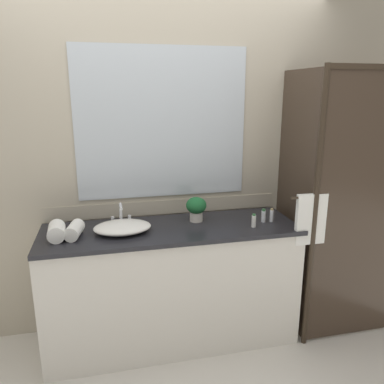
{
  "coord_description": "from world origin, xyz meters",
  "views": [
    {
      "loc": [
        -0.43,
        -2.48,
        1.83
      ],
      "look_at": [
        0.15,
        0.0,
        1.15
      ],
      "focal_mm": 35.48,
      "sensor_mm": 36.0,
      "label": 1
    }
  ],
  "objects_px": {
    "amenity_bottle_shampoo": "(264,216)",
    "rolled_towel_middle": "(74,230)",
    "potted_plant": "(196,207)",
    "amenity_bottle_lotion": "(254,221)",
    "sink_basin": "(122,227)",
    "amenity_bottle_conditioner": "(272,215)",
    "rolled_towel_near_edge": "(56,231)",
    "faucet": "(121,217)"
  },
  "relations": [
    {
      "from": "amenity_bottle_shampoo",
      "to": "rolled_towel_middle",
      "type": "bearing_deg",
      "value": 179.8
    },
    {
      "from": "potted_plant",
      "to": "rolled_towel_middle",
      "type": "xyz_separation_m",
      "value": [
        -0.85,
        -0.13,
        -0.06
      ]
    },
    {
      "from": "amenity_bottle_lotion",
      "to": "amenity_bottle_shampoo",
      "type": "distance_m",
      "value": 0.14
    },
    {
      "from": "potted_plant",
      "to": "amenity_bottle_shampoo",
      "type": "xyz_separation_m",
      "value": [
        0.47,
        -0.13,
        -0.06
      ]
    },
    {
      "from": "sink_basin",
      "to": "amenity_bottle_conditioner",
      "type": "relative_size",
      "value": 3.81
    },
    {
      "from": "amenity_bottle_shampoo",
      "to": "sink_basin",
      "type": "bearing_deg",
      "value": 178.41
    },
    {
      "from": "amenity_bottle_conditioner",
      "to": "rolled_towel_middle",
      "type": "relative_size",
      "value": 0.53
    },
    {
      "from": "rolled_towel_near_edge",
      "to": "sink_basin",
      "type": "bearing_deg",
      "value": 4.75
    },
    {
      "from": "sink_basin",
      "to": "rolled_towel_middle",
      "type": "distance_m",
      "value": 0.31
    },
    {
      "from": "potted_plant",
      "to": "amenity_bottle_shampoo",
      "type": "bearing_deg",
      "value": -15.88
    },
    {
      "from": "sink_basin",
      "to": "faucet",
      "type": "xyz_separation_m",
      "value": [
        -0.0,
        0.16,
        0.02
      ]
    },
    {
      "from": "potted_plant",
      "to": "amenity_bottle_lotion",
      "type": "distance_m",
      "value": 0.43
    },
    {
      "from": "amenity_bottle_shampoo",
      "to": "rolled_towel_middle",
      "type": "xyz_separation_m",
      "value": [
        -1.33,
        0.0,
        0.0
      ]
    },
    {
      "from": "amenity_bottle_conditioner",
      "to": "potted_plant",
      "type": "bearing_deg",
      "value": 165.29
    },
    {
      "from": "amenity_bottle_conditioner",
      "to": "rolled_towel_near_edge",
      "type": "height_order",
      "value": "rolled_towel_near_edge"
    },
    {
      "from": "faucet",
      "to": "amenity_bottle_conditioner",
      "type": "xyz_separation_m",
      "value": [
        1.08,
        -0.19,
        -0.01
      ]
    },
    {
      "from": "rolled_towel_near_edge",
      "to": "amenity_bottle_conditioner",
      "type": "bearing_deg",
      "value": 0.04
    },
    {
      "from": "rolled_towel_near_edge",
      "to": "rolled_towel_middle",
      "type": "relative_size",
      "value": 0.94
    },
    {
      "from": "amenity_bottle_shampoo",
      "to": "rolled_towel_near_edge",
      "type": "xyz_separation_m",
      "value": [
        -1.44,
        -0.01,
        0.01
      ]
    },
    {
      "from": "potted_plant",
      "to": "faucet",
      "type": "bearing_deg",
      "value": 174.29
    },
    {
      "from": "amenity_bottle_lotion",
      "to": "amenity_bottle_shampoo",
      "type": "bearing_deg",
      "value": 37.18
    },
    {
      "from": "sink_basin",
      "to": "rolled_towel_middle",
      "type": "bearing_deg",
      "value": -175.66
    },
    {
      "from": "sink_basin",
      "to": "potted_plant",
      "type": "relative_size",
      "value": 2.13
    },
    {
      "from": "faucet",
      "to": "rolled_towel_near_edge",
      "type": "relative_size",
      "value": 0.93
    },
    {
      "from": "amenity_bottle_lotion",
      "to": "rolled_towel_near_edge",
      "type": "height_order",
      "value": "rolled_towel_near_edge"
    },
    {
      "from": "faucet",
      "to": "potted_plant",
      "type": "distance_m",
      "value": 0.55
    },
    {
      "from": "faucet",
      "to": "amenity_bottle_shampoo",
      "type": "bearing_deg",
      "value": -10.53
    },
    {
      "from": "sink_basin",
      "to": "rolled_towel_middle",
      "type": "relative_size",
      "value": 2.0
    },
    {
      "from": "amenity_bottle_shampoo",
      "to": "rolled_towel_middle",
      "type": "distance_m",
      "value": 1.33
    },
    {
      "from": "potted_plant",
      "to": "rolled_towel_near_edge",
      "type": "xyz_separation_m",
      "value": [
        -0.96,
        -0.14,
        -0.05
      ]
    },
    {
      "from": "amenity_bottle_lotion",
      "to": "amenity_bottle_conditioner",
      "type": "distance_m",
      "value": 0.19
    },
    {
      "from": "sink_basin",
      "to": "amenity_bottle_shampoo",
      "type": "height_order",
      "value": "amenity_bottle_shampoo"
    },
    {
      "from": "faucet",
      "to": "amenity_bottle_conditioner",
      "type": "height_order",
      "value": "faucet"
    },
    {
      "from": "faucet",
      "to": "amenity_bottle_shampoo",
      "type": "distance_m",
      "value": 1.03
    },
    {
      "from": "sink_basin",
      "to": "rolled_towel_middle",
      "type": "height_order",
      "value": "rolled_towel_middle"
    },
    {
      "from": "sink_basin",
      "to": "faucet",
      "type": "bearing_deg",
      "value": 90.0
    },
    {
      "from": "potted_plant",
      "to": "amenity_bottle_conditioner",
      "type": "height_order",
      "value": "potted_plant"
    },
    {
      "from": "amenity_bottle_conditioner",
      "to": "faucet",
      "type": "bearing_deg",
      "value": 169.76
    },
    {
      "from": "sink_basin",
      "to": "potted_plant",
      "type": "height_order",
      "value": "potted_plant"
    },
    {
      "from": "faucet",
      "to": "amenity_bottle_shampoo",
      "type": "relative_size",
      "value": 1.71
    },
    {
      "from": "amenity_bottle_lotion",
      "to": "rolled_towel_near_edge",
      "type": "xyz_separation_m",
      "value": [
        -1.33,
        0.08,
        0.01
      ]
    },
    {
      "from": "potted_plant",
      "to": "amenity_bottle_conditioner",
      "type": "relative_size",
      "value": 1.79
    }
  ]
}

